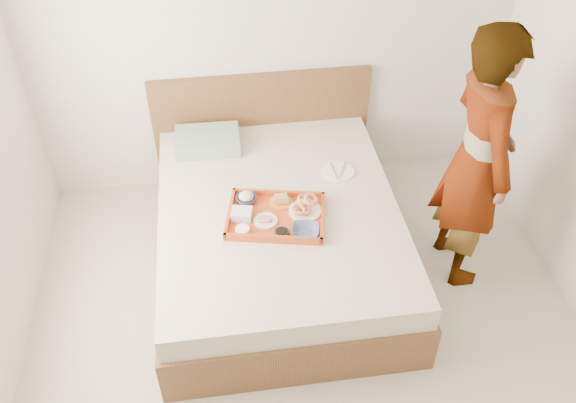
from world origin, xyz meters
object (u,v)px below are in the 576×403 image
(bed, at_px, (279,235))
(tray, at_px, (276,216))
(person, at_px, (477,161))
(dinner_plate, at_px, (338,171))

(bed, xyz_separation_m, tray, (-0.03, -0.12, 0.29))
(tray, bearing_deg, person, 9.79)
(dinner_plate, bearing_deg, bed, -147.56)
(dinner_plate, relative_size, person, 0.13)
(bed, bearing_deg, dinner_plate, 32.44)
(tray, distance_m, person, 1.29)
(dinner_plate, bearing_deg, person, -31.60)
(dinner_plate, distance_m, person, 0.95)
(bed, height_order, dinner_plate, dinner_plate)
(bed, height_order, tray, tray)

